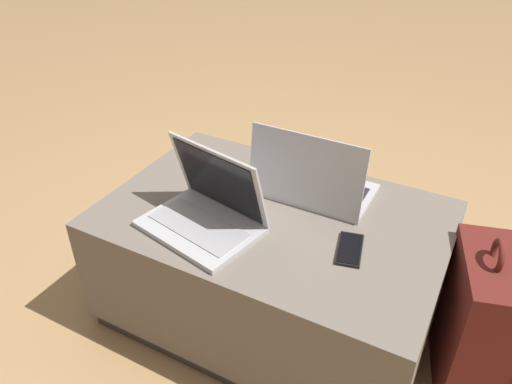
{
  "coord_description": "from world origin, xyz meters",
  "views": [
    {
      "loc": [
        0.53,
        -1.1,
        1.3
      ],
      "look_at": [
        -0.04,
        -0.03,
        0.5
      ],
      "focal_mm": 35.0,
      "sensor_mm": 36.0,
      "label": 1
    }
  ],
  "objects_px": {
    "cell_phone": "(350,249)",
    "backpack": "(477,326)",
    "laptop_near": "(206,211)",
    "laptop_far": "(312,183)"
  },
  "relations": [
    {
      "from": "cell_phone",
      "to": "backpack",
      "type": "bearing_deg",
      "value": 1.27
    },
    {
      "from": "laptop_near",
      "to": "backpack",
      "type": "xyz_separation_m",
      "value": [
        0.77,
        0.18,
        -0.25
      ]
    },
    {
      "from": "laptop_near",
      "to": "laptop_far",
      "type": "relative_size",
      "value": 1.02
    },
    {
      "from": "laptop_near",
      "to": "laptop_far",
      "type": "xyz_separation_m",
      "value": [
        0.21,
        0.28,
        -0.0
      ]
    },
    {
      "from": "laptop_near",
      "to": "cell_phone",
      "type": "distance_m",
      "value": 0.42
    },
    {
      "from": "backpack",
      "to": "laptop_far",
      "type": "bearing_deg",
      "value": 63.92
    },
    {
      "from": "laptop_far",
      "to": "laptop_near",
      "type": "bearing_deg",
      "value": 53.4
    },
    {
      "from": "laptop_far",
      "to": "cell_phone",
      "type": "relative_size",
      "value": 2.4
    },
    {
      "from": "laptop_near",
      "to": "backpack",
      "type": "distance_m",
      "value": 0.83
    },
    {
      "from": "cell_phone",
      "to": "backpack",
      "type": "relative_size",
      "value": 0.29
    }
  ]
}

